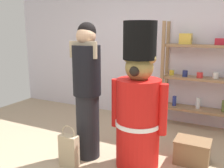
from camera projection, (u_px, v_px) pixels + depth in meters
The scene contains 6 objects.
back_wall at pixel (161, 49), 4.53m from camera, with size 6.40×0.12×2.60m, color silver.
merchandise_shelf at pixel (200, 75), 4.10m from camera, with size 1.23×0.35×1.78m.
teddy_bear_guard at pixel (138, 106), 2.96m from camera, with size 0.70×0.54×1.74m.
person_shopper at pixel (87, 89), 3.14m from camera, with size 0.37×0.35×1.73m.
shopping_bag at pixel (69, 150), 3.05m from camera, with size 0.24×0.11×0.53m.
display_crate at pixel (192, 151), 3.13m from camera, with size 0.43×0.31×0.31m.
Camera 1 is at (1.25, -2.27, 1.64)m, focal length 40.28 mm.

